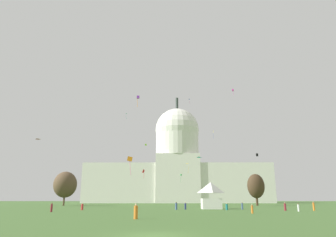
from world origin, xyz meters
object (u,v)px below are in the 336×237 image
person_maroon_aisle_center (52,208)px  kite_magenta_high (233,90)px  person_orange_near_tree_east (252,209)px  kite_pink_low (36,140)px  kite_violet_mid (138,97)px  person_red_near_tent (82,207)px  kite_red_low (144,172)px  kite_green_low (181,175)px  kite_gold_low (189,165)px  kite_blue_high (188,100)px  person_orange_back_center (136,212)px  kite_orange_low (130,161)px  person_denim_front_right (242,206)px  tree_west_near (65,185)px  person_denim_back_right (176,206)px  kite_turquoise_high (125,114)px  person_white_mid_left (298,208)px  person_navy_lawn_far_right (185,206)px  tree_east_mid (256,186)px  kite_lime_mid (146,145)px  kite_yellow_high (213,132)px  person_maroon_front_center (285,207)px  event_tent (211,195)px  kite_cyan_mid (199,158)px  person_teal_back_left (227,207)px  capitol_building (177,168)px  person_orange_lawn_far_left (314,206)px  kite_black_mid (257,155)px

person_maroon_aisle_center → kite_magenta_high: bearing=-61.2°
person_orange_near_tree_east → kite_pink_low: (-43.85, 16.77, 14.64)m
person_maroon_aisle_center → kite_violet_mid: size_ratio=0.51×
kite_pink_low → person_red_near_tent: bearing=0.4°
kite_red_low → kite_green_low: size_ratio=0.74×
kite_gold_low → kite_blue_high: kite_blue_high is taller
kite_pink_low → kite_blue_high: kite_blue_high is taller
person_orange_back_center → kite_orange_low: kite_orange_low is taller
person_denim_front_right → kite_magenta_high: size_ratio=0.62×
tree_west_near → kite_green_low: size_ratio=3.17×
person_denim_back_right → kite_turquoise_high: (-26.38, 93.25, 47.16)m
tree_west_near → person_white_mid_left: size_ratio=8.32×
person_navy_lawn_far_right → person_denim_back_right: 2.53m
tree_east_mid → kite_blue_high: 69.41m
kite_gold_low → kite_lime_mid: size_ratio=4.20×
kite_yellow_high → kite_magenta_high: bearing=-123.5°
person_denim_front_right → person_maroon_front_center: (7.29, -6.07, -0.02)m
event_tent → tree_west_near: (-48.63, 40.62, 4.31)m
person_white_mid_left → person_red_near_tent: 43.48m
kite_cyan_mid → kite_violet_mid: bearing=-93.2°
person_denim_back_right → person_orange_back_center: (-5.24, -33.00, 0.01)m
kite_gold_low → kite_red_low: (-16.80, -36.38, -6.30)m
person_teal_back_left → person_maroon_aisle_center: (-33.59, -10.46, 0.08)m
tree_east_mid → kite_pink_low: bearing=-142.6°
capitol_building → kite_lime_mid: capitol_building is taller
person_maroon_front_center → kite_gold_low: size_ratio=0.40×
capitol_building → kite_lime_mid: bearing=-120.0°
tree_east_mid → person_maroon_front_center: 52.56m
person_orange_lawn_far_left → tree_east_mid: bearing=-129.1°
event_tent → kite_magenta_high: 65.73m
person_denim_front_right → capitol_building: bearing=147.9°
person_maroon_front_center → person_navy_lawn_far_right: bearing=105.0°
event_tent → tree_east_mid: (22.09, 41.47, 3.77)m
person_red_near_tent → kite_green_low: kite_green_low is taller
kite_violet_mid → kite_black_mid: (46.21, 57.71, -6.92)m
person_navy_lawn_far_right → person_red_near_tent: person_navy_lawn_far_right is taller
event_tent → kite_pink_low: bearing=-172.3°
person_maroon_front_center → kite_yellow_high: kite_yellow_high is taller
kite_magenta_high → kite_orange_low: kite_magenta_high is taller
kite_yellow_high → kite_turquoise_high: bearing=129.7°
person_white_mid_left → kite_orange_low: bearing=-87.2°
kite_black_mid → person_denim_back_right: bearing=-87.8°
person_teal_back_left → kite_yellow_high: 94.41m
person_orange_near_tree_east → kite_cyan_mid: size_ratio=0.74×
kite_black_mid → kite_blue_high: bearing=167.7°
person_teal_back_left → person_white_mid_left: size_ratio=1.02×
kite_lime_mid → kite_green_low: kite_lime_mid is taller
tree_west_near → kite_blue_high: bearing=42.9°
event_tent → person_denim_front_right: (6.34, -3.97, -2.44)m
kite_green_low → kite_orange_low: (-11.99, -99.13, -5.14)m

